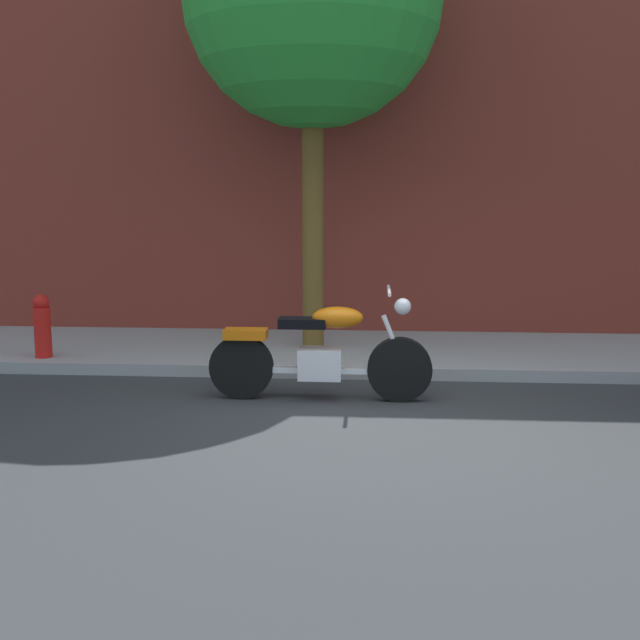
{
  "coord_description": "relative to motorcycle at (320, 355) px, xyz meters",
  "views": [
    {
      "loc": [
        0.16,
        -7.25,
        2.15
      ],
      "look_at": [
        -0.4,
        0.7,
        0.83
      ],
      "focal_mm": 44.69,
      "sensor_mm": 36.0,
      "label": 1
    }
  ],
  "objects": [
    {
      "name": "ground_plane",
      "position": [
        0.4,
        -0.7,
        -0.47
      ],
      "size": [
        60.0,
        60.0,
        0.0
      ],
      "primitive_type": "plane",
      "color": "#303335"
    },
    {
      "name": "building_facade",
      "position": [
        0.4,
        3.53,
        3.13
      ],
      "size": [
        25.56,
        0.5,
        7.2
      ],
      "primitive_type": "cube",
      "color": "maroon",
      "rests_on": "ground"
    },
    {
      "name": "fire_hydrant",
      "position": [
        -3.42,
        1.19,
        -0.01
      ],
      "size": [
        0.2,
        0.2,
        0.91
      ],
      "color": "red",
      "rests_on": "ground"
    },
    {
      "name": "sidewalk",
      "position": [
        0.4,
        2.08,
        -0.4
      ],
      "size": [
        25.56,
        2.41,
        0.14
      ],
      "primitive_type": "cube",
      "color": "#9A9A9A",
      "rests_on": "ground"
    },
    {
      "name": "motorcycle",
      "position": [
        0.0,
        0.0,
        0.0
      ],
      "size": [
        2.29,
        0.7,
        1.16
      ],
      "color": "black",
      "rests_on": "ground"
    }
  ]
}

